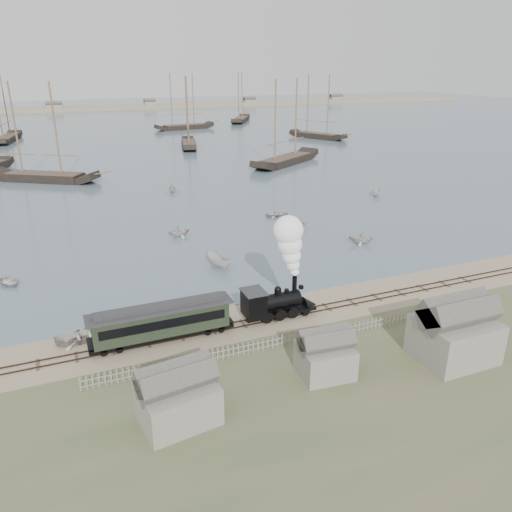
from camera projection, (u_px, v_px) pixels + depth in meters
name	position (u px, v px, depth m)	size (l,w,h in m)	color
ground	(246.00, 313.00, 49.12)	(600.00, 600.00, 0.00)	tan
harbor_water	(89.00, 126.00, 195.74)	(600.00, 336.00, 0.06)	#4C5E6C
rail_track	(253.00, 322.00, 47.38)	(120.00, 1.80, 0.16)	#32241B
picket_fence_west	(203.00, 364.00, 40.77)	(19.00, 0.10, 1.20)	slate
picket_fence_east	(398.00, 324.00, 47.09)	(15.00, 0.10, 1.20)	slate
shed_left	(179.00, 420.00, 34.35)	(5.00, 4.00, 4.10)	slate
shed_mid	(324.00, 374.00, 39.48)	(4.00, 3.50, 3.60)	slate
shed_right	(451.00, 358.00, 41.66)	(6.00, 5.00, 5.10)	slate
far_spit	(75.00, 110.00, 264.75)	(500.00, 20.00, 1.80)	tan
locomotive	(288.00, 274.00, 47.04)	(7.74, 2.89, 9.64)	black
passenger_coach	(162.00, 321.00, 43.60)	(12.68, 2.45, 3.08)	black
beached_dinghy	(82.00, 336.00, 44.12)	(4.44, 3.17, 0.92)	beige
rowboat_0	(9.00, 282.00, 55.23)	(3.35, 2.39, 0.69)	beige
rowboat_1	(179.00, 231.00, 70.44)	(3.13, 2.70, 1.65)	beige
rowboat_2	(218.00, 262.00, 59.61)	(4.10, 1.54, 1.58)	beige
rowboat_3	(277.00, 214.00, 79.96)	(3.70, 2.64, 0.77)	beige
rowboat_4	(300.00, 224.00, 73.87)	(2.82, 2.43, 1.48)	beige
rowboat_5	(376.00, 193.00, 92.27)	(3.29, 1.24, 1.27)	beige
rowboat_7	(172.00, 188.00, 94.94)	(3.16, 2.73, 1.66)	beige
rowboat_8	(361.00, 237.00, 67.72)	(3.35, 2.90, 1.77)	beige
schooner_2	(38.00, 132.00, 100.57)	(23.16, 5.34, 20.00)	black
schooner_3	(187.00, 112.00, 142.42)	(18.49, 4.27, 20.00)	black
schooner_4	(287.00, 122.00, 118.75)	(24.90, 5.75, 20.00)	black
schooner_5	(319.00, 107.00, 160.49)	(20.43, 4.71, 20.00)	black
schooner_7	(2.00, 109.00, 154.20)	(22.56, 5.21, 20.00)	black
schooner_8	(183.00, 101.00, 183.37)	(22.63, 5.22, 20.00)	black
schooner_9	(240.00, 97.00, 207.62)	(22.99, 5.31, 20.00)	black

